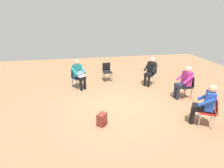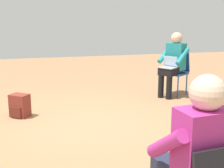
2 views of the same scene
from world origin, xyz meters
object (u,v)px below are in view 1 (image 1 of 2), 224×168
(chair_south, at_px, (107,70))
(chair_southwest, at_px, (152,73))
(person_in_blue, at_px, (205,103))
(chair_southeast, at_px, (77,76))
(person_in_magenta, at_px, (184,81))
(backpack_near_laptop_user, at_px, (102,120))
(chair_northwest, at_px, (211,110))
(person_in_black, at_px, (151,70))
(person_with_laptop, at_px, (79,73))
(chair_west, at_px, (187,85))

(chair_south, height_order, chair_southwest, same)
(person_in_blue, bearing_deg, chair_southeast, 77.32)
(person_in_magenta, bearing_deg, backpack_near_laptop_user, 104.25)
(chair_northwest, distance_m, person_in_magenta, 1.81)
(chair_southeast, distance_m, person_in_black, 3.23)
(chair_southwest, bearing_deg, chair_northwest, 144.11)
(chair_southwest, height_order, backpack_near_laptop_user, chair_southwest)
(chair_south, distance_m, person_with_laptop, 1.53)
(person_in_magenta, bearing_deg, chair_west, -90.00)
(chair_southeast, height_order, person_in_black, person_in_black)
(person_with_laptop, distance_m, person_in_black, 3.12)
(chair_west, xyz_separation_m, person_in_magenta, (0.17, 0.02, 0.20))
(chair_south, distance_m, backpack_near_laptop_user, 3.70)
(person_in_blue, distance_m, backpack_near_laptop_user, 2.92)
(chair_southeast, bearing_deg, chair_northwest, 101.66)
(person_in_magenta, xyz_separation_m, person_in_black, (0.71, -1.50, 0.00))
(person_in_blue, bearing_deg, person_in_magenta, 18.77)
(chair_southeast, bearing_deg, chair_west, 122.43)
(chair_northwest, distance_m, person_in_blue, 0.26)
(chair_northwest, bearing_deg, chair_west, 18.80)
(chair_west, distance_m, chair_south, 3.59)
(chair_west, distance_m, person_in_blue, 1.81)
(chair_northwest, xyz_separation_m, chair_southwest, (0.32, -3.39, 0.00))
(chair_northwest, height_order, chair_south, same)
(backpack_near_laptop_user, bearing_deg, chair_southeast, -77.21)
(chair_west, relative_size, person_in_black, 0.69)
(person_with_laptop, xyz_separation_m, backpack_near_laptop_user, (-0.59, 2.87, -0.53))
(chair_southeast, relative_size, backpack_near_laptop_user, 2.36)
(chair_south, relative_size, chair_southwest, 1.00)
(chair_southwest, relative_size, person_in_black, 0.69)
(chair_northwest, distance_m, chair_west, 1.84)
(chair_south, bearing_deg, person_in_black, 147.36)
(chair_southwest, xyz_separation_m, person_in_blue, (-0.18, 3.30, 0.20))
(person_in_black, relative_size, backpack_near_laptop_user, 3.44)
(chair_southeast, bearing_deg, person_with_laptop, 90.00)
(person_with_laptop, height_order, backpack_near_laptop_user, person_with_laptop)
(chair_southwest, bearing_deg, chair_west, 163.86)
(person_in_magenta, bearing_deg, person_in_blue, 160.48)
(chair_west, height_order, chair_southwest, same)
(chair_northwest, xyz_separation_m, person_in_blue, (0.14, -0.09, 0.20))
(person_with_laptop, bearing_deg, chair_northwest, 102.05)
(chair_southwest, distance_m, person_with_laptop, 3.24)
(person_in_magenta, height_order, backpack_near_laptop_user, person_in_magenta)
(chair_west, distance_m, person_in_magenta, 0.26)
(person_with_laptop, distance_m, person_in_blue, 4.79)
(chair_west, height_order, person_in_magenta, person_in_magenta)
(person_in_magenta, distance_m, backpack_near_laptop_user, 3.49)
(chair_northwest, bearing_deg, chair_south, 60.34)
(person_in_black, bearing_deg, person_in_magenta, 163.95)
(chair_southwest, relative_size, person_in_blue, 0.69)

